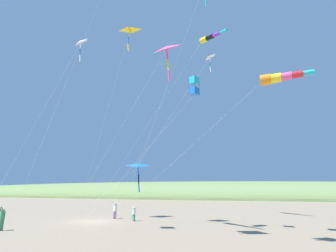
# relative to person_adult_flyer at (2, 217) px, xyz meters

# --- Properties ---
(ground_plane) EXTENTS (600.00, 600.00, 0.00)m
(ground_plane) POSITION_rel_person_adult_flyer_xyz_m (6.40, -3.85, -0.96)
(ground_plane) COLOR gray
(dune_ridge_grassy) EXTENTS (28.00, 240.00, 9.85)m
(dune_ridge_grassy) POSITION_rel_person_adult_flyer_xyz_m (61.40, -3.85, -0.96)
(dune_ridge_grassy) COLOR #6B844C
(dune_ridge_grassy) RESTS_ON ground_plane
(person_adult_flyer) EXTENTS (0.57, 0.46, 1.76)m
(person_adult_flyer) POSITION_rel_person_adult_flyer_xyz_m (0.00, 0.00, 0.00)
(person_adult_flyer) COLOR #3D7F51
(person_adult_flyer) RESTS_ON ground_plane
(person_child_green_jacket) EXTENTS (0.45, 0.51, 1.47)m
(person_child_green_jacket) POSITION_rel_person_adult_flyer_xyz_m (7.58, -7.54, -0.16)
(person_child_green_jacket) COLOR #3D7F51
(person_child_green_jacket) RESTS_ON ground_plane
(person_child_grey_jacket) EXTENTS (0.59, 0.63, 1.75)m
(person_child_grey_jacket) POSITION_rel_person_adult_flyer_xyz_m (8.68, -4.94, -0.01)
(person_child_grey_jacket) COLOR #8E6B9E
(person_child_grey_jacket) RESTS_ON ground_plane
(kite_delta_green_low_center) EXTENTS (4.06, 7.51, 18.37)m
(kite_delta_green_low_center) POSITION_rel_person_adult_flyer_xyz_m (3.44, -8.24, 17.06)
(kite_delta_green_low_center) COLOR yellow
(kite_delta_green_low_center) RESTS_ON ground_plane
(kite_delta_striped_overhead) EXTENTS (7.28, 4.97, 5.92)m
(kite_delta_striped_overhead) POSITION_rel_person_adult_flyer_xyz_m (9.86, -6.87, 4.53)
(kite_delta_striped_overhead) COLOR blue
(kite_delta_striped_overhead) RESTS_ON ground_plane
(kite_delta_long_streamer_left) EXTENTS (6.72, 13.02, 13.83)m
(kite_delta_long_streamer_left) POSITION_rel_person_adult_flyer_xyz_m (2.93, -15.71, 12.52)
(kite_delta_long_streamer_left) COLOR white
(kite_delta_long_streamer_left) RESTS_ON ground_plane
(kite_box_rainbow_low_near) EXTENTS (4.40, 12.33, 12.27)m
(kite_box_rainbow_low_near) POSITION_rel_person_adult_flyer_xyz_m (3.49, -14.34, 10.50)
(kite_box_rainbow_low_near) COLOR #1EB7C6
(kite_box_rainbow_low_near) RESTS_ON ground_plane
(kite_windsock_blue_topmost) EXTENTS (3.05, 17.38, 11.53)m
(kite_windsock_blue_topmost) POSITION_rel_person_adult_flyer_xyz_m (2.86, -20.85, 10.16)
(kite_windsock_blue_topmost) COLOR orange
(kite_windsock_blue_topmost) RESTS_ON ground_plane
(kite_windsock_white_trailing) EXTENTS (3.57, 15.95, 21.71)m
(kite_windsock_white_trailing) POSITION_rel_person_adult_flyer_xyz_m (11.21, -15.26, 20.05)
(kite_windsock_white_trailing) COLOR yellow
(kite_windsock_white_trailing) RESTS_ON ground_plane
(kite_delta_teal_far_right) EXTENTS (1.66, 6.90, 14.82)m
(kite_delta_teal_far_right) POSITION_rel_person_adult_flyer_xyz_m (-0.71, -5.91, 13.45)
(kite_delta_teal_far_right) COLOR white
(kite_delta_teal_far_right) RESTS_ON ground_plane
(kite_delta_purple_drifting) EXTENTS (5.14, 11.40, 13.27)m
(kite_delta_purple_drifting) POSITION_rel_person_adult_flyer_xyz_m (-0.58, -13.05, 11.80)
(kite_delta_purple_drifting) COLOR #EF4C93
(kite_delta_purple_drifting) RESTS_ON ground_plane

